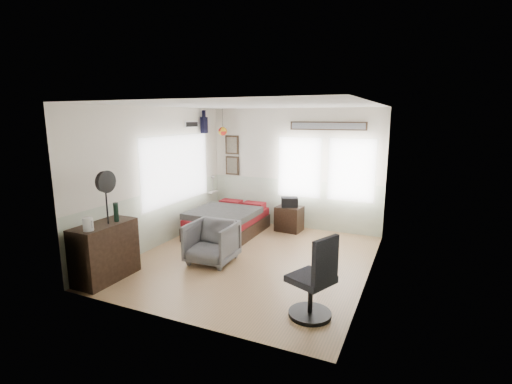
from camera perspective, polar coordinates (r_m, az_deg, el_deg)
ground_plane at (r=6.76m, az=-0.63°, el=-10.34°), size 4.00×4.50×0.01m
room_shell at (r=6.54m, az=-0.59°, el=3.62°), size 4.02×4.52×2.71m
wall_decor at (r=8.53m, az=-1.87°, el=8.73°), size 3.55×1.32×1.44m
bed at (r=8.09m, az=-4.39°, el=-4.53°), size 1.33×1.81×0.58m
dresser at (r=6.29m, az=-22.19°, el=-8.49°), size 0.48×1.00×0.90m
armchair at (r=6.56m, az=-6.80°, el=-7.69°), size 0.80×0.82×0.72m
nightstand at (r=8.33m, az=5.13°, el=-4.10°), size 0.59×0.49×0.55m
task_chair at (r=4.82m, az=9.00°, el=-13.94°), size 0.64×0.64×1.10m
kettle at (r=5.85m, az=-24.43°, el=-4.53°), size 0.17×0.14×0.19m
bottle at (r=6.17m, az=-20.73°, el=-2.91°), size 0.08×0.08×0.30m
stand_fan at (r=5.97m, az=-22.14°, el=1.34°), size 0.09×0.34×0.83m
black_bag at (r=8.24m, az=5.18°, el=-1.54°), size 0.42×0.36×0.21m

